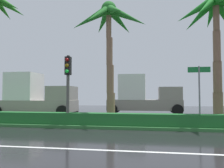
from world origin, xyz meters
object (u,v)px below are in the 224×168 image
at_px(traffic_signal_median_left, 68,77).
at_px(box_truck_lead, 35,97).
at_px(street_name_sign, 199,87).
at_px(palm_tree_centre_left, 109,26).
at_px(box_truck_following, 143,96).
at_px(palm_tree_centre, 216,18).

xyz_separation_m(traffic_signal_median_left, box_truck_lead, (-4.85, 5.70, -1.10)).
bearing_deg(street_name_sign, palm_tree_centre_left, 165.55).
bearing_deg(box_truck_following, palm_tree_centre, -59.98).
distance_m(palm_tree_centre, street_name_sign, 4.14).
relative_size(palm_tree_centre_left, palm_tree_centre, 0.99).
distance_m(traffic_signal_median_left, street_name_sign, 6.76).
bearing_deg(traffic_signal_median_left, box_truck_lead, 130.38).
distance_m(palm_tree_centre_left, box_truck_following, 8.40).
height_order(traffic_signal_median_left, street_name_sign, traffic_signal_median_left).
relative_size(street_name_sign, box_truck_lead, 0.47).
relative_size(palm_tree_centre_left, box_truck_following, 1.12).
bearing_deg(box_truck_lead, box_truck_following, 20.21).
bearing_deg(street_name_sign, palm_tree_centre, 41.56).
distance_m(palm_tree_centre, box_truck_following, 9.38).
bearing_deg(box_truck_lead, traffic_signal_median_left, -49.62).
xyz_separation_m(palm_tree_centre, traffic_signal_median_left, (-7.88, -1.67, -3.26)).
relative_size(palm_tree_centre, traffic_signal_median_left, 2.01).
distance_m(palm_tree_centre_left, traffic_signal_median_left, 4.14).
bearing_deg(palm_tree_centre_left, palm_tree_centre, -1.94).
distance_m(traffic_signal_median_left, box_truck_following, 9.68).
relative_size(traffic_signal_median_left, box_truck_lead, 0.57).
bearing_deg(box_truck_lead, palm_tree_centre, -17.55).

